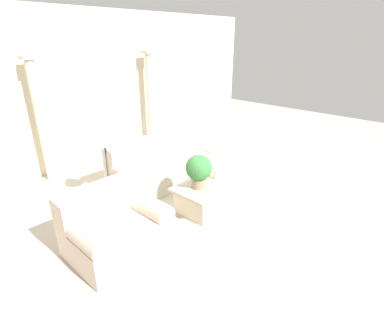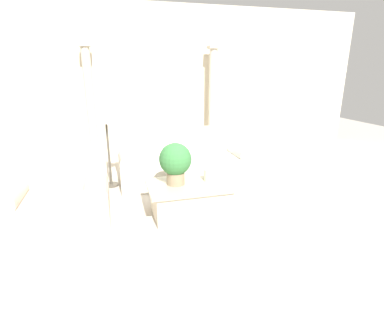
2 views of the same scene
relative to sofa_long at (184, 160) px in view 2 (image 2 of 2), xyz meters
name	(u,v)px [view 2 (image 2 of 2)]	position (x,y,z in m)	size (l,w,h in m)	color
ground_plane	(188,200)	(-0.16, -0.89, -0.35)	(16.00, 16.00, 0.00)	#BCB2A3
wall_back	(155,82)	(-0.16, 1.96, 1.25)	(10.00, 0.06, 3.20)	beige
sofa_long	(184,160)	(0.00, 0.00, 0.00)	(2.21, 0.94, 0.86)	beige
loveseat	(58,195)	(-1.89, -1.11, 0.01)	(1.21, 0.94, 0.86)	beige
coffee_table	(190,198)	(-0.24, -1.33, -0.13)	(1.11, 0.73, 0.43)	beige
potted_plant	(175,161)	(-0.42, -1.28, 0.39)	(0.42, 0.42, 0.55)	#937F60
pillar_candle	(207,175)	(0.01, -1.30, 0.16)	(0.09, 0.09, 0.16)	beige
floor_lamp	(106,117)	(-1.26, -0.01, 0.80)	(0.37, 0.37, 1.36)	#4C473D
column_left	(90,103)	(-1.56, 1.64, 0.86)	(0.24, 0.24, 2.35)	beige
column_right	(213,100)	(1.07, 1.64, 0.86)	(0.24, 0.24, 2.35)	beige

